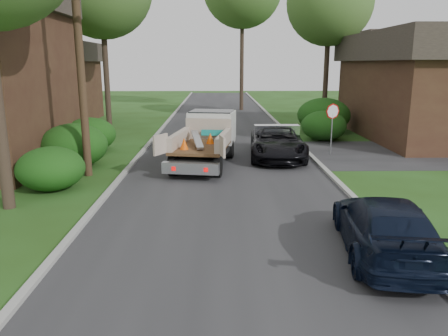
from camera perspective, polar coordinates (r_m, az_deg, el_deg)
name	(u,v)px	position (r m, az deg, el deg)	size (l,w,h in m)	color
ground	(231,218)	(12.69, 0.86, -6.50)	(120.00, 120.00, 0.00)	#234212
road	(224,150)	(22.35, 0.04, 2.31)	(8.00, 90.00, 0.02)	#28282B
curb_left	(144,150)	(22.64, -10.40, 2.37)	(0.20, 90.00, 0.12)	#9E9E99
curb_right	(304,149)	(22.79, 10.41, 2.44)	(0.20, 90.00, 0.12)	#9E9E99
stop_sign	(332,118)	(21.81, 13.97, 6.35)	(0.71, 0.32, 2.48)	slate
utility_pole	(79,40)	(17.67, -18.41, 15.54)	(2.42, 1.25, 10.00)	#382619
house_left_far	(44,81)	(36.39, -22.50, 10.46)	(7.56, 7.56, 6.00)	#3D2219
house_right	(443,84)	(29.20, 26.72, 9.77)	(9.72, 12.96, 6.20)	#3D2219
hedge_left_a	(51,169)	(16.41, -21.69, -0.07)	(2.34, 2.34, 1.53)	#153F0E
hedge_left_b	(74,145)	(19.70, -19.05, 2.80)	(2.86, 2.86, 1.87)	#153F0E
hedge_left_c	(90,134)	(23.10, -17.12, 4.21)	(2.60, 2.60, 1.70)	#153F0E
hedge_right_a	(324,126)	(25.92, 12.90, 5.42)	(2.60, 2.60, 1.70)	#153F0E
hedge_right_b	(324,115)	(28.94, 12.88, 6.74)	(3.38, 3.38, 2.21)	#153F0E
tree_right_far	(330,2)	(33.14, 13.66, 20.31)	(6.00, 6.00, 11.50)	#2D2119
flatbed_truck	(208,135)	(19.71, -2.12, 4.29)	(3.31, 6.08, 2.19)	black
black_pickup	(277,142)	(20.58, 6.99, 3.33)	(2.46, 5.34, 1.49)	black
navy_suv	(385,226)	(10.83, 20.25, -7.12)	(1.91, 4.70, 1.36)	black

